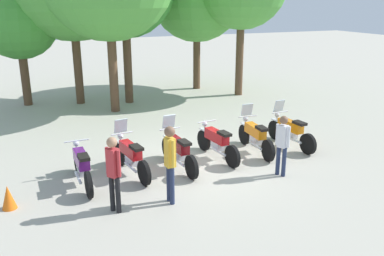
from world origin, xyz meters
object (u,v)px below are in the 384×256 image
person_0 (282,141)px  traffic_cone (8,197)px  motorcycle_0 (82,165)px  person_2 (170,158)px  motorcycle_2 (178,150)px  motorcycle_3 (217,142)px  motorcycle_5 (290,130)px  person_1 (113,169)px  motorcycle_4 (255,135)px  motorcycle_1 (131,155)px  tree_0 (18,19)px

person_0 → traffic_cone: bearing=145.8°
motorcycle_0 → person_2: size_ratio=1.21×
motorcycle_2 → motorcycle_3: bearing=-83.3°
motorcycle_5 → traffic_cone: size_ratio=3.98×
person_0 → person_1: person_1 is taller
motorcycle_4 → person_2: size_ratio=1.21×
motorcycle_5 → motorcycle_1: bearing=87.5°
motorcycle_4 → person_0: person_0 is taller
person_2 → traffic_cone: person_2 is taller
motorcycle_0 → tree_0: bearing=4.5°
motorcycle_2 → person_0: (2.30, -1.51, 0.43)m
person_1 → person_2: person_2 is taller
motorcycle_1 → tree_0: (-2.30, 9.03, 3.13)m
motorcycle_4 → motorcycle_5: (1.28, 0.02, 0.00)m
person_0 → person_1: size_ratio=0.95×
motorcycle_1 → motorcycle_2: same height
motorcycle_5 → person_2: size_ratio=1.20×
traffic_cone → motorcycle_1: bearing=15.6°
motorcycle_1 → motorcycle_4: bearing=-96.2°
person_0 → motorcycle_3: bearing=92.6°
person_0 → traffic_cone: size_ratio=2.96×
person_0 → tree_0: bearing=91.6°
motorcycle_3 → person_1: size_ratio=1.28×
motorcycle_0 → tree_0: (-1.02, 9.19, 3.15)m
motorcycle_0 → motorcycle_3: 3.88m
motorcycle_0 → motorcycle_3: same height
motorcycle_5 → person_0: 2.43m
motorcycle_1 → motorcycle_3: size_ratio=1.00×
motorcycle_0 → motorcycle_5: bearing=-88.7°
motorcycle_4 → tree_0: (-6.18, 8.86, 3.13)m
person_1 → tree_0: (-1.47, 10.89, 2.64)m
motorcycle_2 → motorcycle_4: size_ratio=1.00×
person_0 → tree_0: tree_0 is taller
motorcycle_3 → motorcycle_4: motorcycle_4 is taller
motorcycle_0 → person_0: person_0 is taller
person_0 → traffic_cone: 6.66m
person_2 → traffic_cone: bearing=-23.1°
motorcycle_3 → motorcycle_5: motorcycle_5 is taller
traffic_cone → motorcycle_4: bearing=8.3°
motorcycle_1 → motorcycle_4: size_ratio=0.99×
person_1 → motorcycle_1: bearing=30.8°
tree_0 → motorcycle_2: bearing=-68.5°
motorcycle_0 → person_2: person_2 is taller
person_2 → motorcycle_1: bearing=-83.0°
motorcycle_0 → person_0: (4.88, -1.45, 0.44)m
person_1 → traffic_cone: (-2.15, 1.03, -0.73)m
motorcycle_4 → person_1: bearing=117.0°
motorcycle_2 → traffic_cone: 4.34m
traffic_cone → motorcycle_5: bearing=7.1°
motorcycle_0 → tree_0: 9.77m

